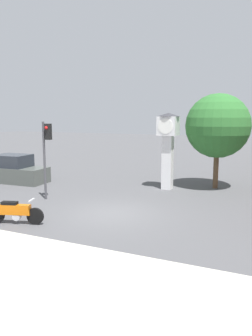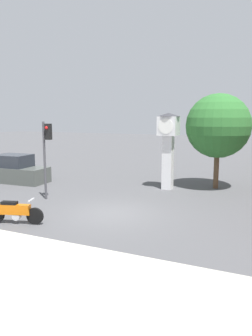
{
  "view_description": "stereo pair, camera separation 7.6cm",
  "coord_description": "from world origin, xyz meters",
  "px_view_note": "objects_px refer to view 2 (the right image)",
  "views": [
    {
      "loc": [
        6.31,
        -12.52,
        4.27
      ],
      "look_at": [
        -0.14,
        1.88,
        1.76
      ],
      "focal_mm": 35.0,
      "sensor_mm": 36.0,
      "label": 1
    },
    {
      "loc": [
        6.38,
        -12.49,
        4.27
      ],
      "look_at": [
        -0.14,
        1.88,
        1.76
      ],
      "focal_mm": 35.0,
      "sensor_mm": 36.0,
      "label": 2
    }
  ],
  "objects_px": {
    "street_tree": "(218,126)",
    "clock_tower": "(168,139)",
    "traffic_light": "(46,146)",
    "parked_car": "(15,171)",
    "motorcycle": "(15,212)"
  },
  "relations": [
    {
      "from": "traffic_light",
      "to": "parked_car",
      "type": "height_order",
      "value": "traffic_light"
    },
    {
      "from": "motorcycle",
      "to": "clock_tower",
      "type": "relative_size",
      "value": 0.5
    },
    {
      "from": "motorcycle",
      "to": "street_tree",
      "type": "distance_m",
      "value": 12.21
    },
    {
      "from": "street_tree",
      "to": "parked_car",
      "type": "height_order",
      "value": "street_tree"
    },
    {
      "from": "clock_tower",
      "to": "parked_car",
      "type": "xyz_separation_m",
      "value": [
        -9.67,
        -2.13,
        -2.22
      ]
    },
    {
      "from": "parked_car",
      "to": "clock_tower",
      "type": "bearing_deg",
      "value": 9.46
    },
    {
      "from": "street_tree",
      "to": "clock_tower",
      "type": "bearing_deg",
      "value": -152.02
    },
    {
      "from": "clock_tower",
      "to": "traffic_light",
      "type": "relative_size",
      "value": 1.11
    },
    {
      "from": "clock_tower",
      "to": "street_tree",
      "type": "relative_size",
      "value": 0.8
    },
    {
      "from": "motorcycle",
      "to": "street_tree",
      "type": "relative_size",
      "value": 0.4
    },
    {
      "from": "motorcycle",
      "to": "street_tree",
      "type": "bearing_deg",
      "value": 40.47
    },
    {
      "from": "clock_tower",
      "to": "street_tree",
      "type": "xyz_separation_m",
      "value": [
        2.58,
        1.37,
        0.73
      ]
    },
    {
      "from": "traffic_light",
      "to": "motorcycle",
      "type": "bearing_deg",
      "value": -71.64
    },
    {
      "from": "clock_tower",
      "to": "traffic_light",
      "type": "bearing_deg",
      "value": -134.68
    },
    {
      "from": "clock_tower",
      "to": "traffic_light",
      "type": "xyz_separation_m",
      "value": [
        -4.88,
        -4.93,
        -0.21
      ]
    }
  ]
}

